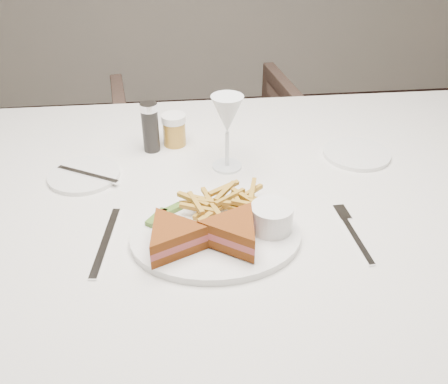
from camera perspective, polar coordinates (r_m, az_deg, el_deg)
name	(u,v)px	position (r m, az deg, el deg)	size (l,w,h in m)	color
table	(222,321)	(1.30, -0.25, -14.56)	(1.57, 1.05, 0.75)	silver
chair_far	(211,163)	(1.96, -1.47, 3.31)	(0.69, 0.65, 0.72)	#46332B
table_setting	(216,196)	(0.99, -0.95, -0.42)	(0.80, 0.62, 0.18)	white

